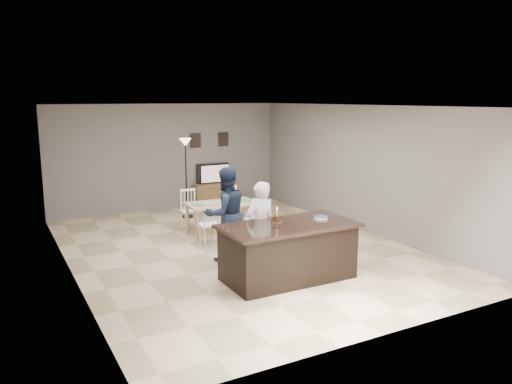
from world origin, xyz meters
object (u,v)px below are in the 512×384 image
tv_console (215,195)px  dining_table (222,208)px  birthday_cake (277,219)px  plate_stack (321,218)px  man (226,214)px  television (214,174)px  floor_lamp (186,156)px  kitchen_island (288,251)px  woman (260,227)px

tv_console → dining_table: (-1.02, -2.65, 0.26)m
birthday_cake → dining_table: size_ratio=0.14×
plate_stack → dining_table: plate_stack is taller
man → dining_table: man is taller
television → floor_lamp: 1.59m
tv_console → birthday_cake: (-1.30, -5.39, 0.66)m
floor_lamp → tv_console: bearing=37.4°
man → floor_lamp: bearing=-101.0°
television → dining_table: television is taller
plate_stack → birthday_cake: bearing=169.4°
dining_table → plate_stack: bearing=-76.9°
kitchen_island → dining_table: size_ratio=1.26×
kitchen_island → television: 5.78m
dining_table → television: bearing=73.3°
kitchen_island → plate_stack: (0.66, 0.04, 0.46)m
television → man: 4.60m
woman → man: man is taller
floor_lamp → plate_stack: bearing=-82.9°
kitchen_island → man: bearing=108.6°
woman → tv_console: bearing=-111.1°
television → tv_console: bearing=90.0°
dining_table → kitchen_island: bearing=-89.8°
kitchen_island → tv_console: bearing=77.8°
dining_table → floor_lamp: size_ratio=0.90×
birthday_cake → plate_stack: size_ratio=1.00×
kitchen_island → woman: (-0.20, 0.55, 0.30)m
kitchen_island → television: bearing=78.0°
plate_stack → floor_lamp: floor_lamp is taller
television → floor_lamp: floor_lamp is taller
tv_console → floor_lamp: bearing=-142.6°
kitchen_island → birthday_cake: (-0.10, 0.18, 0.50)m
tv_console → man: man is taller
tv_console → television: bearing=90.0°
kitchen_island → man: (-0.45, 1.35, 0.38)m
man → plate_stack: size_ratio=6.91×
woman → birthday_cake: size_ratio=6.27×
tv_console → birthday_cake: bearing=-103.6°
tv_console → dining_table: bearing=-111.0°
floor_lamp → dining_table: bearing=-86.5°
woman → dining_table: 2.41m
woman → plate_stack: size_ratio=6.24×
birthday_cake → woman: bearing=105.3°
kitchen_island → dining_table: bearing=86.4°
birthday_cake → floor_lamp: (0.17, 4.53, 0.52)m
kitchen_island → floor_lamp: size_ratio=1.13×
woman → plate_stack: 1.01m
plate_stack → floor_lamp: bearing=97.1°
television → floor_lamp: bearing=39.5°
birthday_cake → plate_stack: birthday_cake is taller
tv_console → television: television is taller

